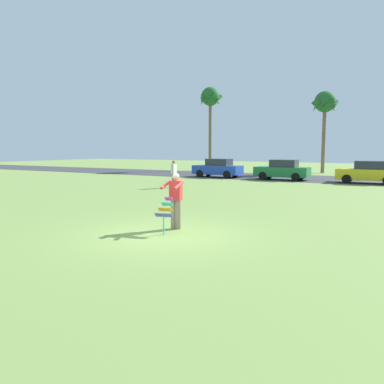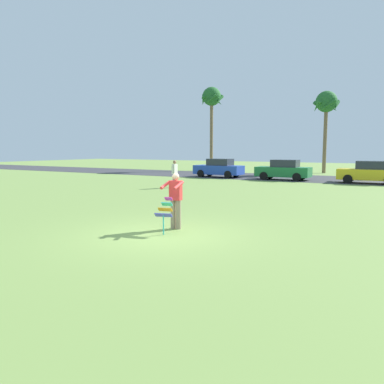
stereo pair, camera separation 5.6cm
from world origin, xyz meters
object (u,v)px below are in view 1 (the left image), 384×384
at_px(palm_tree_left_near, 210,100).
at_px(parked_car_green, 282,170).
at_px(parked_car_yellow, 368,173).
at_px(kite_held, 165,210).
at_px(palm_tree_right_near, 325,105).
at_px(person_kite_flyer, 176,198).
at_px(person_walker_near, 174,173).
at_px(parked_car_blue, 218,168).

bearing_deg(palm_tree_left_near, parked_car_green, -39.84).
bearing_deg(parked_car_yellow, kite_held, -99.70).
bearing_deg(parked_car_green, parked_car_yellow, 0.01).
height_order(palm_tree_left_near, palm_tree_right_near, palm_tree_left_near).
bearing_deg(palm_tree_left_near, parked_car_yellow, -28.26).
bearing_deg(person_kite_flyer, palm_tree_right_near, 92.93).
relative_size(person_kite_flyer, person_walker_near, 1.00).
bearing_deg(parked_car_green, kite_held, -82.58).
xyz_separation_m(person_kite_flyer, parked_car_yellow, (3.61, 19.95, -0.18)).
distance_m(person_kite_flyer, person_walker_near, 12.56).
distance_m(kite_held, parked_car_green, 20.81).
height_order(parked_car_green, palm_tree_right_near, palm_tree_right_near).
xyz_separation_m(person_kite_flyer, parked_car_blue, (-8.29, 19.95, -0.18)).
xyz_separation_m(kite_held, parked_car_yellow, (3.53, 20.64, 0.09)).
height_order(parked_car_yellow, palm_tree_right_near, palm_tree_right_near).
bearing_deg(palm_tree_right_near, parked_car_green, -95.77).
relative_size(palm_tree_right_near, person_walker_near, 4.71).
height_order(parked_car_blue, person_walker_near, person_walker_near).
bearing_deg(kite_held, person_kite_flyer, 97.11).
bearing_deg(palm_tree_right_near, person_kite_flyer, -87.07).
bearing_deg(parked_car_blue, palm_tree_left_near, 120.68).
bearing_deg(person_walker_near, palm_tree_left_near, 110.59).
distance_m(palm_tree_right_near, person_walker_near, 21.28).
bearing_deg(palm_tree_right_near, parked_car_blue, -122.95).
distance_m(person_kite_flyer, palm_tree_left_near, 33.19).
relative_size(person_kite_flyer, parked_car_green, 0.41).
relative_size(parked_car_yellow, person_walker_near, 2.46).
distance_m(parked_car_blue, parked_car_green, 5.69).
height_order(palm_tree_right_near, person_walker_near, palm_tree_right_near).
bearing_deg(parked_car_yellow, person_walker_near, -137.97).
relative_size(person_kite_flyer, kite_held, 1.66).
distance_m(parked_car_blue, parked_car_yellow, 11.90).
relative_size(kite_held, parked_car_yellow, 0.25).
distance_m(person_kite_flyer, parked_car_yellow, 20.28).
relative_size(kite_held, parked_car_blue, 0.25).
relative_size(parked_car_blue, person_walker_near, 2.44).
bearing_deg(parked_car_yellow, parked_car_green, -179.99).
distance_m(person_kite_flyer, parked_car_blue, 21.60).
bearing_deg(parked_car_yellow, person_kite_flyer, -100.26).
distance_m(kite_held, person_walker_near, 13.19).
bearing_deg(kite_held, palm_tree_right_near, 93.02).
xyz_separation_m(parked_car_green, palm_tree_right_near, (1.05, 10.39, 5.99)).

